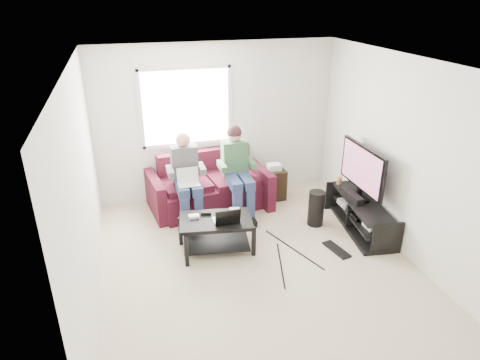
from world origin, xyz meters
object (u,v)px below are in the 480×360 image
object	(u,v)px
tv	(362,169)
end_table	(274,183)
tv_stand	(360,216)
coffee_table	(216,227)
subwoofer	(316,208)
sofa	(209,188)

from	to	relation	value
tv	end_table	distance (m)	1.67
tv_stand	tv	bearing A→B (deg)	91.47
coffee_table	tv_stand	bearing A→B (deg)	-0.80
subwoofer	tv	bearing A→B (deg)	-20.01
tv_stand	coffee_table	bearing A→B (deg)	179.20
tv_stand	end_table	world-z (taller)	end_table
tv_stand	subwoofer	bearing A→B (deg)	151.86
tv	end_table	xyz separation A→B (m)	(-0.89, 1.25, -0.66)
sofa	subwoofer	xyz separation A→B (m)	(1.45, -1.04, -0.05)
tv	end_table	size ratio (longest dim) A/B	1.75
tv_stand	subwoofer	distance (m)	0.66
tv	subwoofer	bearing A→B (deg)	159.99
coffee_table	tv_stand	xyz separation A→B (m)	(2.21, -0.03, -0.15)
tv_stand	end_table	distance (m)	1.62
end_table	tv	bearing A→B (deg)	-54.52
tv	end_table	bearing A→B (deg)	125.48
tv_stand	tv	world-z (taller)	tv
coffee_table	end_table	world-z (taller)	end_table
coffee_table	tv	size ratio (longest dim) A/B	0.96
end_table	coffee_table	bearing A→B (deg)	-134.81
coffee_table	subwoofer	distance (m)	1.65
tv_stand	tv	distance (m)	0.73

